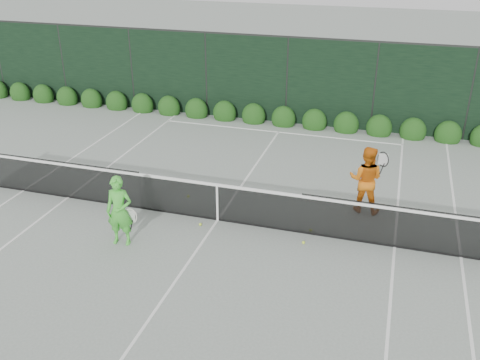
% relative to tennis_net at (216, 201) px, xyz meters
% --- Properties ---
extents(ground, '(80.00, 80.00, 0.00)m').
position_rel_tennis_net_xyz_m(ground, '(0.02, 0.00, -0.53)').
color(ground, gray).
rests_on(ground, ground).
extents(tennis_net, '(12.90, 0.10, 1.07)m').
position_rel_tennis_net_xyz_m(tennis_net, '(0.00, 0.00, 0.00)').
color(tennis_net, black).
rests_on(tennis_net, ground).
extents(player_woman, '(0.67, 0.46, 1.60)m').
position_rel_tennis_net_xyz_m(player_woman, '(-1.67, -1.56, 0.27)').
color(player_woman, green).
rests_on(player_woman, ground).
extents(player_man, '(0.92, 0.70, 1.69)m').
position_rel_tennis_net_xyz_m(player_man, '(3.31, 1.53, 0.31)').
color(player_man, orange).
rests_on(player_man, ground).
extents(court_lines, '(11.03, 23.83, 0.01)m').
position_rel_tennis_net_xyz_m(court_lines, '(0.02, 0.00, -0.53)').
color(court_lines, white).
rests_on(court_lines, ground).
extents(windscreen_fence, '(32.00, 21.07, 3.06)m').
position_rel_tennis_net_xyz_m(windscreen_fence, '(0.02, -2.71, 0.98)').
color(windscreen_fence, black).
rests_on(windscreen_fence, ground).
extents(hedge_row, '(31.66, 0.65, 0.94)m').
position_rel_tennis_net_xyz_m(hedge_row, '(0.02, 7.15, -0.30)').
color(hedge_row, '#16370F').
rests_on(hedge_row, ground).
extents(tennis_balls, '(3.42, 1.43, 0.07)m').
position_rel_tennis_net_xyz_m(tennis_balls, '(0.76, 0.06, -0.50)').
color(tennis_balls, '#D7F636').
rests_on(tennis_balls, ground).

